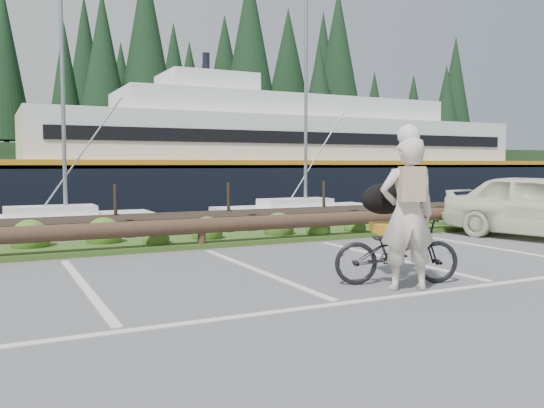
# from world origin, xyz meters

# --- Properties ---
(ground) EXTENTS (72.00, 72.00, 0.00)m
(ground) POSITION_xyz_m (0.00, 0.00, 0.00)
(ground) COLOR #57575A
(harbor_backdrop) EXTENTS (170.00, 160.00, 30.00)m
(harbor_backdrop) POSITION_xyz_m (0.39, 78.47, -0.00)
(harbor_backdrop) COLOR #172B38
(harbor_backdrop) RESTS_ON ground
(vegetation_strip) EXTENTS (34.00, 1.60, 0.10)m
(vegetation_strip) POSITION_xyz_m (0.00, 5.30, 0.05)
(vegetation_strip) COLOR #3D5B21
(vegetation_strip) RESTS_ON ground
(log_rail) EXTENTS (32.00, 0.30, 0.60)m
(log_rail) POSITION_xyz_m (0.00, 4.60, 0.00)
(log_rail) COLOR #443021
(log_rail) RESTS_ON ground
(bicycle) EXTENTS (1.85, 1.18, 0.92)m
(bicycle) POSITION_xyz_m (1.32, 0.24, 0.46)
(bicycle) COLOR black
(bicycle) RESTS_ON ground
(cyclist) EXTENTS (0.85, 0.71, 2.01)m
(cyclist) POSITION_xyz_m (1.18, -0.14, 1.01)
(cyclist) COLOR beige
(cyclist) RESTS_ON ground
(dog) EXTENTS (0.65, 0.90, 0.47)m
(dog) POSITION_xyz_m (1.52, 0.77, 1.15)
(dog) COLOR black
(dog) RESTS_ON bicycle
(parked_car) EXTENTS (2.76, 4.59, 1.46)m
(parked_car) POSITION_xyz_m (7.21, 2.58, 0.73)
(parked_car) COLOR #EAEBCE
(parked_car) RESTS_ON ground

